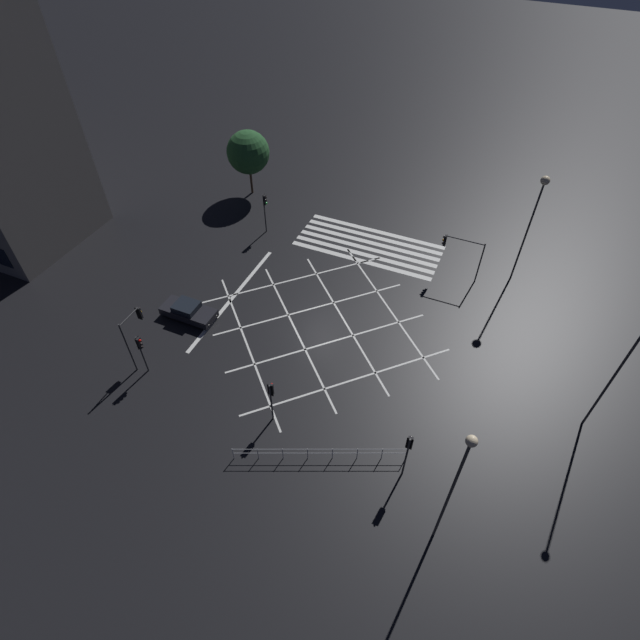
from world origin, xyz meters
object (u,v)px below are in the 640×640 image
traffic_light_nw_cross (408,448)px  waiting_car (188,311)px  street_lamp_east (537,203)px  traffic_light_ne_main (141,348)px  traffic_light_se_main (265,206)px  traffic_light_sw_main (460,248)px  street_lamp_west (458,475)px  traffic_light_ne_cross (134,327)px  street_tree_near (248,152)px  street_lamp_far (627,358)px  traffic_light_median_north (271,394)px

traffic_light_nw_cross → waiting_car: (18.26, -5.68, -2.04)m
street_lamp_east → traffic_light_ne_main: bearing=43.3°
traffic_light_se_main → traffic_light_ne_main: bearing=-89.2°
traffic_light_se_main → traffic_light_ne_main: 17.33m
traffic_light_ne_main → traffic_light_nw_cross: traffic_light_nw_cross is taller
traffic_light_sw_main → street_lamp_west: (-3.81, 20.96, 3.68)m
traffic_light_ne_cross → street_tree_near: 22.19m
traffic_light_nw_cross → street_lamp_far: (-9.16, -7.53, 3.66)m
traffic_light_ne_cross → traffic_light_se_main: 16.62m
traffic_light_median_north → traffic_light_nw_cross: bearing=-92.3°
traffic_light_se_main → traffic_light_nw_cross: bearing=-44.3°
traffic_light_sw_main → traffic_light_se_main: (16.71, 0.65, -0.10)m
traffic_light_nw_cross → street_tree_near: (22.45, -22.79, 1.62)m
traffic_light_ne_cross → street_lamp_far: 28.72m
traffic_light_ne_cross → street_lamp_west: size_ratio=0.46×
street_lamp_west → waiting_car: (20.76, -8.43, -5.90)m
traffic_light_sw_main → traffic_light_nw_cross: 18.26m
traffic_light_ne_cross → traffic_light_median_north: traffic_light_ne_cross is taller
street_lamp_west → waiting_car: bearing=-22.1°
traffic_light_median_north → traffic_light_ne_main: size_ratio=1.01×
traffic_light_median_north → street_lamp_far: size_ratio=0.34×
traffic_light_ne_cross → traffic_light_se_main: bearing=-2.1°
traffic_light_median_north → waiting_car: traffic_light_median_north is taller
traffic_light_se_main → street_lamp_west: 29.12m
street_tree_near → street_lamp_west: bearing=134.3°
street_lamp_east → waiting_car: size_ratio=2.19×
street_lamp_far → waiting_car: size_ratio=2.38×
traffic_light_ne_main → street_lamp_west: bearing=-8.4°
traffic_light_median_north → street_lamp_far: street_lamp_far is taller
traffic_light_se_main → waiting_car: bearing=-91.2°
street_lamp_far → street_tree_near: size_ratio=1.58×
traffic_light_ne_cross → street_lamp_east: (-21.61, -18.83, 3.83)m
traffic_light_ne_main → street_lamp_east: street_lamp_east is taller
street_lamp_far → traffic_light_median_north: bearing=22.2°
street_lamp_west → street_lamp_far: size_ratio=0.96×
traffic_light_sw_main → traffic_light_ne_cross: bearing=44.9°
traffic_light_ne_cross → street_tree_near: street_tree_near is taller
traffic_light_nw_cross → street_lamp_east: bearing=-8.6°
traffic_light_median_north → traffic_light_nw_cross: traffic_light_nw_cross is taller
traffic_light_se_main → waiting_car: size_ratio=0.91×
traffic_light_se_main → street_lamp_east: (-21.00, -2.23, 4.32)m
traffic_light_median_north → waiting_car: bearing=61.5°
traffic_light_ne_cross → street_lamp_west: bearing=-100.0°
street_lamp_east → street_tree_near: size_ratio=1.45×
traffic_light_sw_main → street_lamp_east: (-4.29, -1.58, 4.22)m
street_lamp_far → waiting_car: 28.07m
traffic_light_nw_cross → street_lamp_east: (-2.99, -19.79, 4.39)m
traffic_light_nw_cross → traffic_light_ne_cross: bearing=87.0°
street_lamp_east → waiting_car: bearing=33.6°
traffic_light_nw_cross → street_tree_near: street_tree_near is taller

